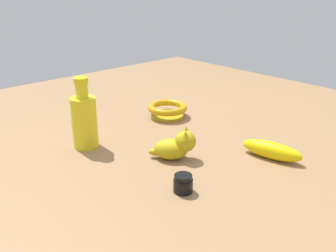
% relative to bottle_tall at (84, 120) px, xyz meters
% --- Properties ---
extents(ground, '(2.00, 2.00, 0.00)m').
position_rel_bottle_tall_xyz_m(ground, '(-0.14, 0.21, -0.08)').
color(ground, '#936D47').
extents(bottle_tall, '(0.07, 0.07, 0.21)m').
position_rel_bottle_tall_xyz_m(bottle_tall, '(0.00, 0.00, 0.00)').
color(bottle_tall, yellow).
rests_on(bottle_tall, ground).
extents(nail_polish_jar, '(0.05, 0.05, 0.04)m').
position_rel_bottle_tall_xyz_m(nail_polish_jar, '(-0.03, 0.37, -0.06)').
color(nail_polish_jar, black).
rests_on(nail_polish_jar, ground).
extents(bowl, '(0.14, 0.14, 0.05)m').
position_rel_bottle_tall_xyz_m(bowl, '(-0.35, -0.02, -0.06)').
color(bowl, '#B39C16').
rests_on(bowl, ground).
extents(banana, '(0.08, 0.18, 0.05)m').
position_rel_bottle_tall_xyz_m(banana, '(-0.33, 0.41, -0.06)').
color(banana, yellow).
rests_on(banana, ground).
extents(cat_figurine, '(0.11, 0.12, 0.09)m').
position_rel_bottle_tall_xyz_m(cat_figurine, '(-0.14, 0.24, -0.05)').
color(cat_figurine, '#B49E12').
rests_on(cat_figurine, ground).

